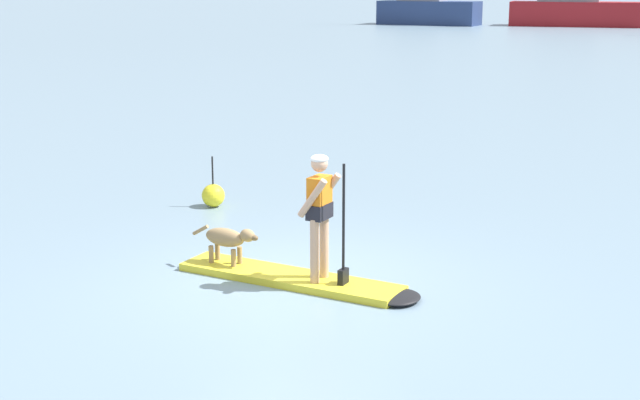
{
  "coord_description": "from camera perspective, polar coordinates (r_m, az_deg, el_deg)",
  "views": [
    {
      "loc": [
        5.1,
        -10.41,
        3.98
      ],
      "look_at": [
        0.0,
        1.0,
        0.9
      ],
      "focal_mm": 51.08,
      "sensor_mm": 36.0,
      "label": 1
    }
  ],
  "objects": [
    {
      "name": "ground_plane",
      "position": [
        12.25,
        -1.92,
        -5.11
      ],
      "size": [
        400.0,
        400.0,
        0.0
      ],
      "primitive_type": "plane",
      "color": "gray"
    },
    {
      "name": "marker_buoy",
      "position": [
        16.21,
        -6.7,
        0.29
      ],
      "size": [
        0.41,
        0.41,
        0.91
      ],
      "color": "yellow",
      "rests_on": "ground_plane"
    },
    {
      "name": "moored_boat_center",
      "position": [
        78.62,
        6.73,
        12.01
      ],
      "size": [
        8.55,
        3.2,
        12.8
      ],
      "color": "navy",
      "rests_on": "ground_plane"
    },
    {
      "name": "person_paddler",
      "position": [
        11.72,
        0.04,
        -0.5
      ],
      "size": [
        0.62,
        0.5,
        1.67
      ],
      "color": "tan",
      "rests_on": "paddleboard"
    },
    {
      "name": "paddleboard",
      "position": [
        12.13,
        -0.99,
        -5.06
      ],
      "size": [
        3.49,
        0.92,
        0.1
      ],
      "color": "yellow",
      "rests_on": "ground_plane"
    },
    {
      "name": "dog",
      "position": [
        12.62,
        -5.78,
        -2.43
      ],
      "size": [
        1.09,
        0.27,
        0.54
      ],
      "color": "#997A51",
      "rests_on": "paddleboard"
    },
    {
      "name": "moored_boat_far_starboard",
      "position": [
        78.44,
        15.7,
        11.64
      ],
      "size": [
        10.95,
        4.12,
        5.02
      ],
      "color": "maroon",
      "rests_on": "ground_plane"
    }
  ]
}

